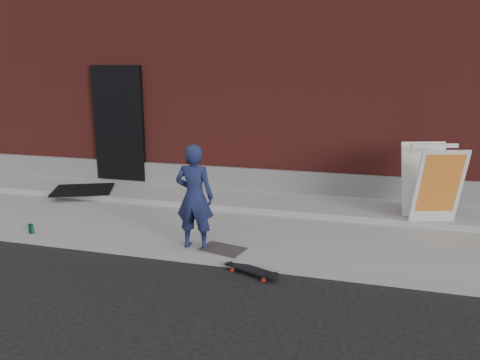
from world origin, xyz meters
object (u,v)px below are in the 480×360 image
(child, at_px, (195,197))
(soda_can, at_px, (31,229))
(skateboard, at_px, (251,270))
(pizza_sign, at_px, (432,182))

(child, height_order, soda_can, child)
(skateboard, xyz_separation_m, pizza_sign, (2.23, 2.09, 0.76))
(child, distance_m, skateboard, 1.20)
(pizza_sign, xyz_separation_m, soda_can, (-5.54, -1.92, -0.60))
(child, relative_size, pizza_sign, 1.21)
(child, relative_size, skateboard, 1.98)
(child, height_order, pizza_sign, child)
(pizza_sign, bearing_deg, child, -150.02)
(soda_can, bearing_deg, child, 3.48)
(pizza_sign, bearing_deg, skateboard, -136.78)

